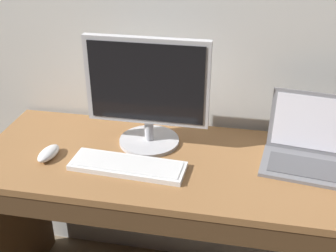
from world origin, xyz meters
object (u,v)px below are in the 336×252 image
Objects in this scene: external_monitor at (147,92)px; wired_keyboard at (128,166)px; computer_mouse at (49,153)px; laptop_space_gray at (311,148)px.

external_monitor is 1.10× the size of wired_keyboard.
computer_mouse is (-0.31, 0.01, 0.01)m from wired_keyboard.
wired_keyboard is 3.51× the size of computer_mouse.
external_monitor is (-0.61, 0.01, 0.17)m from laptop_space_gray.
wired_keyboard is (-0.64, -0.17, -0.05)m from laptop_space_gray.
laptop_space_gray is at bearing 14.64° from wired_keyboard.
external_monitor is at bearing 32.75° from computer_mouse.
laptop_space_gray is 0.66m from wired_keyboard.
computer_mouse is at bearing -170.82° from laptop_space_gray.
external_monitor reaches higher than wired_keyboard.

